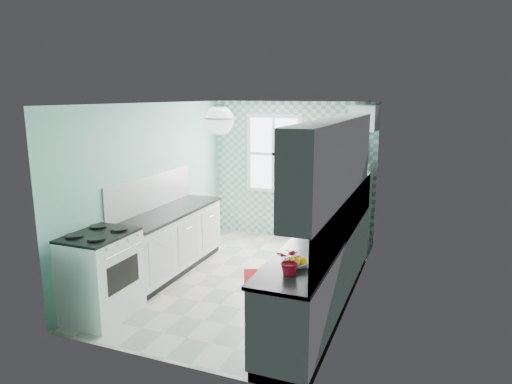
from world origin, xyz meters
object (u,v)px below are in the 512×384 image
at_px(ceiling_light, 219,120).
at_px(sink, 340,216).
at_px(fridge, 349,207).
at_px(fruit_bowl, 298,263).
at_px(stove, 100,274).
at_px(microwave, 351,153).
at_px(potted_plant, 291,261).

bearing_deg(ceiling_light, sink, 48.79).
height_order(fridge, fruit_bowl, fridge).
relative_size(fridge, fruit_bowl, 5.72).
distance_m(fridge, fruit_bowl, 3.38).
relative_size(ceiling_light, sink, 0.66).
bearing_deg(stove, microwave, 54.63).
bearing_deg(microwave, stove, 54.26).
height_order(sink, microwave, microwave).
xyz_separation_m(ceiling_light, fruit_bowl, (1.20, -0.75, -1.35)).
xyz_separation_m(ceiling_light, potted_plant, (1.20, -0.98, -1.24)).
relative_size(stove, microwave, 1.74).
distance_m(fruit_bowl, potted_plant, 0.26).
xyz_separation_m(potted_plant, microwave, (-0.09, 3.61, 0.59)).
distance_m(sink, potted_plant, 2.36).
height_order(ceiling_light, potted_plant, ceiling_light).
relative_size(fridge, sink, 2.84).
bearing_deg(stove, potted_plant, -5.32).
xyz_separation_m(ceiling_light, sink, (1.20, 1.37, -1.39)).
bearing_deg(stove, fruit_bowl, 0.22).
distance_m(ceiling_light, fruit_bowl, 1.96).
bearing_deg(fruit_bowl, microwave, 91.53).
distance_m(ceiling_light, fridge, 3.25).
bearing_deg(sink, ceiling_light, -131.01).
bearing_deg(potted_plant, microwave, 91.43).
bearing_deg(sink, stove, -137.32).
bearing_deg(fruit_bowl, ceiling_light, 148.02).
height_order(stove, sink, sink).
bearing_deg(potted_plant, stove, 176.28).
relative_size(fridge, stove, 1.49).
bearing_deg(ceiling_light, fruit_bowl, -31.98).
relative_size(ceiling_light, potted_plant, 1.24).
bearing_deg(microwave, sink, 92.33).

